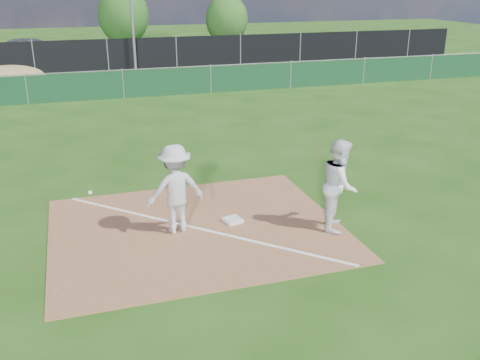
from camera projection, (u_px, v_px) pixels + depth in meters
name	position (u px, v px, depth m)	size (l,w,h in m)	color
ground	(139.00, 125.00, 19.35)	(90.00, 90.00, 0.00)	#1E450E
infield_dirt	(197.00, 229.00, 11.31)	(6.00, 5.00, 0.02)	brown
foul_line	(197.00, 228.00, 11.31)	(0.08, 7.00, 0.01)	white
green_fence	(123.00, 85.00, 23.59)	(44.00, 0.05, 1.20)	#0D321A
dirt_mound	(8.00, 78.00, 25.30)	(3.38, 2.60, 1.17)	olive
black_fence	(108.00, 55.00, 30.62)	(46.00, 0.04, 1.80)	black
parking_lot	(103.00, 59.00, 35.40)	(46.00, 9.00, 0.01)	black
first_base	(233.00, 220.00, 11.60)	(0.36, 0.36, 0.08)	silver
play_at_first	(175.00, 189.00, 10.88)	(2.36, 0.85, 1.87)	silver
runner	(340.00, 185.00, 11.07)	(0.94, 0.74, 1.94)	white
car_left	(32.00, 50.00, 33.23)	(1.94, 4.83, 1.64)	#A2A5AA
car_mid	(99.00, 51.00, 33.97)	(1.43, 4.11, 1.36)	black
car_right	(199.00, 46.00, 37.12)	(1.80, 4.42, 1.28)	black
tree_mid	(123.00, 15.00, 41.24)	(3.88, 3.88, 4.61)	#382316
tree_right	(227.00, 19.00, 41.99)	(3.31, 3.31, 3.92)	#382316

